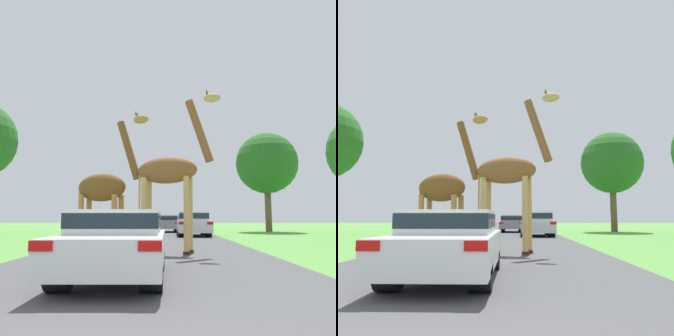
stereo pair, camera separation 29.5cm
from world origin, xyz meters
TOP-DOWN VIEW (x-y plane):
  - road at (0.00, 30.00)m, footprint 7.29×120.00m
  - giraffe_near_road at (0.63, 10.09)m, footprint 2.83×1.20m
  - giraffe_companion at (-1.68, 10.90)m, footprint 2.64×1.20m
  - car_lead_maroon at (-0.44, 5.38)m, footprint 1.76×4.12m
  - car_queue_right at (-2.73, 15.46)m, footprint 1.76×4.77m
  - car_queue_left at (2.12, 21.35)m, footprint 2.00×4.51m
  - car_far_ahead at (0.44, 27.65)m, footprint 1.85×4.21m
  - car_verge_right at (-2.61, 23.54)m, footprint 1.82×4.44m
  - tree_right_cluster at (8.82, 28.06)m, footprint 5.10×5.10m

SIDE VIEW (x-z plane):
  - road at x=0.00m, z-range 0.00..0.00m
  - car_lead_maroon at x=-0.44m, z-range 0.05..1.32m
  - car_far_ahead at x=0.44m, z-range 0.06..1.39m
  - car_queue_right at x=-2.73m, z-range 0.06..1.40m
  - car_verge_right at x=-2.61m, z-range 0.06..1.41m
  - car_queue_left at x=2.12m, z-range 0.04..1.55m
  - giraffe_companion at x=-1.68m, z-range -0.31..4.51m
  - giraffe_near_road at x=0.63m, z-range -0.11..5.21m
  - tree_right_cluster at x=8.82m, z-range 1.54..9.78m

